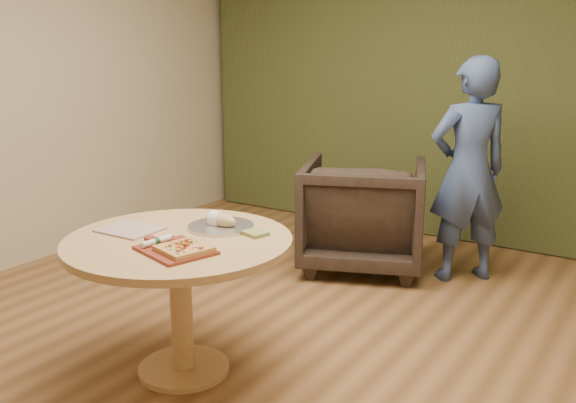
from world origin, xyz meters
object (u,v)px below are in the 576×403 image
at_px(person_standing, 468,171).
at_px(cutlery_roll, 157,241).
at_px(pedestal_table, 179,264).
at_px(flatbread_pizza, 184,248).
at_px(armchair, 363,209).
at_px(serving_tray, 221,226).
at_px(pizza_paddle, 175,250).
at_px(bread_roll, 220,220).

bearing_deg(person_standing, cutlery_roll, 26.66).
xyz_separation_m(pedestal_table, flatbread_pizza, (0.19, -0.17, 0.17)).
xyz_separation_m(flatbread_pizza, person_standing, (0.62, 2.35, 0.04)).
distance_m(cutlery_roll, person_standing, 2.48).
height_order(armchair, person_standing, person_standing).
distance_m(pedestal_table, serving_tray, 0.31).
bearing_deg(cutlery_roll, pizza_paddle, 8.70).
distance_m(bread_roll, armchair, 1.77).
xyz_separation_m(flatbread_pizza, armchair, (-0.12, 2.18, -0.31)).
distance_m(pizza_paddle, person_standing, 2.44).
relative_size(flatbread_pizza, person_standing, 0.17).
height_order(pizza_paddle, cutlery_roll, cutlery_roll).
bearing_deg(serving_tray, bread_roll, 180.00).
relative_size(pedestal_table, person_standing, 0.72).
height_order(serving_tray, person_standing, person_standing).
height_order(pedestal_table, serving_tray, serving_tray).
bearing_deg(flatbread_pizza, bread_roll, 107.02).
bearing_deg(pedestal_table, armchair, 87.96).
xyz_separation_m(cutlery_roll, person_standing, (0.80, 2.34, 0.04)).
relative_size(pizza_paddle, cutlery_roll, 2.38).
relative_size(cutlery_roll, serving_tray, 0.56).
relative_size(serving_tray, armchair, 0.38).
bearing_deg(bread_roll, armchair, 89.58).
distance_m(serving_tray, person_standing, 2.05).
height_order(flatbread_pizza, serving_tray, flatbread_pizza).
xyz_separation_m(pedestal_table, armchair, (0.07, 2.01, -0.14)).
bearing_deg(bread_roll, flatbread_pizza, -72.98).
relative_size(pedestal_table, pizza_paddle, 2.47).
distance_m(pedestal_table, person_standing, 2.33).
bearing_deg(pedestal_table, cutlery_roll, -86.12).
bearing_deg(pedestal_table, pizza_paddle, -52.65).
bearing_deg(pedestal_table, person_standing, 69.47).
xyz_separation_m(pizza_paddle, armchair, (-0.05, 2.17, -0.29)).
xyz_separation_m(pizza_paddle, person_standing, (0.69, 2.34, 0.06)).
bearing_deg(serving_tray, cutlery_roll, -97.41).
relative_size(flatbread_pizza, bread_roll, 1.42).
height_order(cutlery_roll, armchair, armchair).
distance_m(flatbread_pizza, armchair, 2.20).
distance_m(cutlery_roll, serving_tray, 0.44).
bearing_deg(flatbread_pizza, serving_tray, 105.95).
bearing_deg(armchair, person_standing, 171.47).
distance_m(cutlery_roll, armchair, 2.20).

